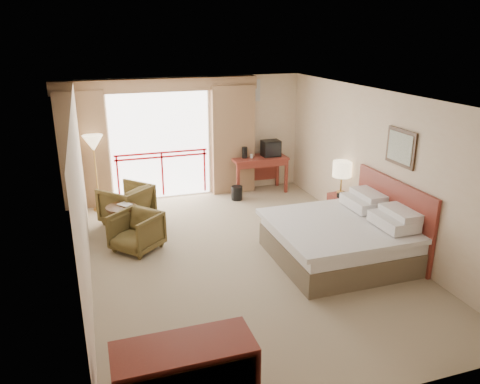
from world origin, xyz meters
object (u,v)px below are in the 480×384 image
object	(u,v)px
desk	(258,164)
table_lamp	(342,170)
bed	(341,238)
armchair_far	(128,222)
side_table	(122,216)
floor_lamp	(93,146)
wastebasket	(237,193)
armchair_near	(138,249)
tv	(271,148)
nightstand	(341,208)

from	to	relation	value
desk	table_lamp	bearing A→B (deg)	-65.50
bed	armchair_far	xyz separation A→B (m)	(-3.23, 2.74, -0.38)
table_lamp	desk	bearing A→B (deg)	112.40
bed	side_table	xyz separation A→B (m)	(-3.38, 2.04, 0.04)
armchair_far	floor_lamp	distance (m)	1.75
bed	floor_lamp	bearing A→B (deg)	135.65
wastebasket	floor_lamp	size ratio (longest dim) A/B	0.19
table_lamp	armchair_far	xyz separation A→B (m)	(-4.09, 1.19, -1.06)
table_lamp	side_table	distance (m)	4.31
armchair_near	floor_lamp	xyz separation A→B (m)	(-0.55, 2.23, 1.40)
tv	armchair_near	bearing A→B (deg)	-133.72
wastebasket	desk	bearing A→B (deg)	34.43
table_lamp	tv	distance (m)	2.28
tv	floor_lamp	xyz separation A→B (m)	(-3.97, -0.08, 0.37)
bed	wastebasket	world-z (taller)	bed
table_lamp	tv	world-z (taller)	table_lamp
bed	table_lamp	size ratio (longest dim) A/B	3.25
nightstand	tv	size ratio (longest dim) A/B	1.33
armchair_near	desk	bearing A→B (deg)	85.28
bed	side_table	bearing A→B (deg)	148.89
nightstand	side_table	size ratio (longest dim) A/B	0.91
table_lamp	wastebasket	distance (m)	2.57
desk	wastebasket	bearing A→B (deg)	-143.47
armchair_near	side_table	xyz separation A→B (m)	(-0.19, 0.61, 0.42)
wastebasket	armchair_near	size ratio (longest dim) A/B	0.42
bed	wastebasket	distance (m)	3.43
armchair_near	side_table	world-z (taller)	side_table
wastebasket	side_table	distance (m)	2.95
desk	side_table	xyz separation A→B (m)	(-3.31, -1.76, -0.25)
nightstand	armchair_near	world-z (taller)	nightstand
table_lamp	armchair_near	world-z (taller)	table_lamp
desk	wastebasket	distance (m)	0.95
armchair_near	side_table	bearing A→B (deg)	155.28
bed	armchair_near	bearing A→B (deg)	155.86
table_lamp	armchair_near	xyz separation A→B (m)	(-4.05, -0.12, -1.06)
floor_lamp	bed	bearing A→B (deg)	-44.35
nightstand	desk	xyz separation A→B (m)	(-0.93, 2.30, 0.39)
desk	nightstand	bearing A→B (deg)	-65.94
desk	armchair_far	xyz separation A→B (m)	(-3.16, -1.06, -0.66)
tv	wastebasket	size ratio (longest dim) A/B	1.31
side_table	wastebasket	bearing A→B (deg)	26.24
wastebasket	side_table	size ratio (longest dim) A/B	0.52
side_table	armchair_near	bearing A→B (deg)	-72.77
tv	wastebasket	xyz separation A→B (m)	(-0.97, -0.40, -0.88)
floor_lamp	nightstand	bearing A→B (deg)	-25.16
desk	tv	distance (m)	0.48
nightstand	wastebasket	bearing A→B (deg)	126.60
nightstand	tv	distance (m)	2.45
armchair_near	bed	bearing A→B (deg)	23.92
nightstand	table_lamp	bearing A→B (deg)	85.68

